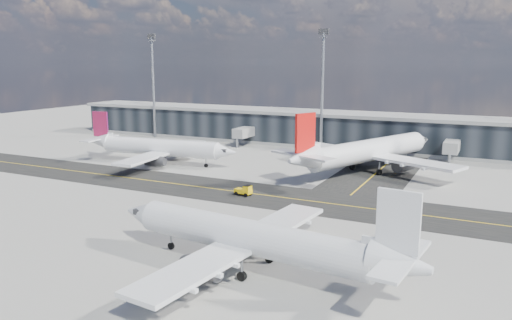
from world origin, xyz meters
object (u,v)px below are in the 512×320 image
object	(u,v)px
airliner_near	(253,238)
baggage_tug	(245,190)
service_van	(349,154)
airliner_redtail	(367,151)
airliner_af	(158,147)

from	to	relation	value
airliner_near	baggage_tug	distance (m)	29.65
service_van	airliner_near	bearing A→B (deg)	-85.82
airliner_redtail	airliner_af	bearing A→B (deg)	-141.92
baggage_tug	service_van	world-z (taller)	baggage_tug
airliner_near	service_van	size ratio (longest dim) A/B	6.12
airliner_af	baggage_tug	world-z (taller)	airliner_af
airliner_redtail	baggage_tug	world-z (taller)	airliner_redtail
airliner_near	service_van	bearing A→B (deg)	13.44
airliner_redtail	baggage_tug	bearing A→B (deg)	-93.95
airliner_af	baggage_tug	xyz separation A→B (m)	(28.36, -15.07, -2.61)
airliner_af	service_van	world-z (taller)	airliner_af
airliner_redtail	baggage_tug	size ratio (longest dim) A/B	13.89
airliner_af	airliner_redtail	xyz separation A→B (m)	(41.78, 11.10, 0.72)
airliner_redtail	airliner_near	distance (m)	51.98
airliner_redtail	service_van	world-z (taller)	airliner_redtail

